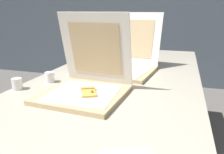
{
  "coord_description": "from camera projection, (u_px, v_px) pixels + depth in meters",
  "views": [
    {
      "loc": [
        0.37,
        -0.66,
        1.14
      ],
      "look_at": [
        0.02,
        0.46,
        0.79
      ],
      "focal_mm": 36.56,
      "sensor_mm": 36.0,
      "label": 1
    }
  ],
  "objects": [
    {
      "name": "cup_white_near_center",
      "position": [
        50.0,
        77.0,
        1.32
      ],
      "size": [
        0.05,
        0.05,
        0.06
      ],
      "primitive_type": "cylinder",
      "color": "white",
      "rests_on": "table"
    },
    {
      "name": "pizza_box_front",
      "position": [
        86.0,
        84.0,
        1.12
      ],
      "size": [
        0.41,
        0.41,
        0.4
      ],
      "rotation": [
        0.0,
        0.0,
        -0.07
      ],
      "color": "tan",
      "rests_on": "table"
    },
    {
      "name": "table",
      "position": [
        117.0,
        85.0,
        1.41
      ],
      "size": [
        0.98,
        2.29,
        0.73
      ],
      "color": "#BCB29E",
      "rests_on": "ground"
    },
    {
      "name": "cup_white_near_left",
      "position": [
        17.0,
        84.0,
        1.2
      ],
      "size": [
        0.05,
        0.05,
        0.06
      ],
      "primitive_type": "cylinder",
      "color": "white",
      "rests_on": "table"
    },
    {
      "name": "pizza_box_middle",
      "position": [
        125.0,
        63.0,
        1.56
      ],
      "size": [
        0.44,
        0.54,
        0.39
      ],
      "rotation": [
        0.0,
        0.0,
        -0.12
      ],
      "color": "tan",
      "rests_on": "table"
    },
    {
      "name": "cup_white_mid",
      "position": [
        72.0,
        70.0,
        1.49
      ],
      "size": [
        0.05,
        0.05,
        0.06
      ],
      "primitive_type": "cylinder",
      "color": "white",
      "rests_on": "table"
    },
    {
      "name": "cup_white_far",
      "position": [
        105.0,
        59.0,
        1.81
      ],
      "size": [
        0.05,
        0.05,
        0.06
      ],
      "primitive_type": "cylinder",
      "color": "white",
      "rests_on": "table"
    }
  ]
}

